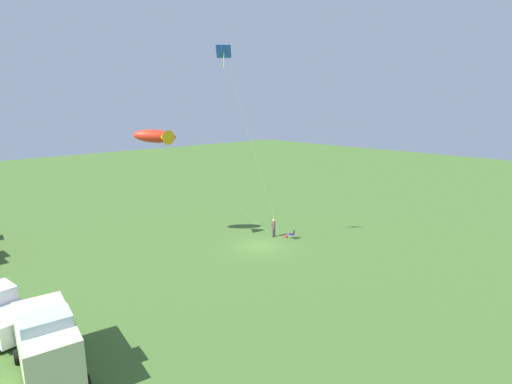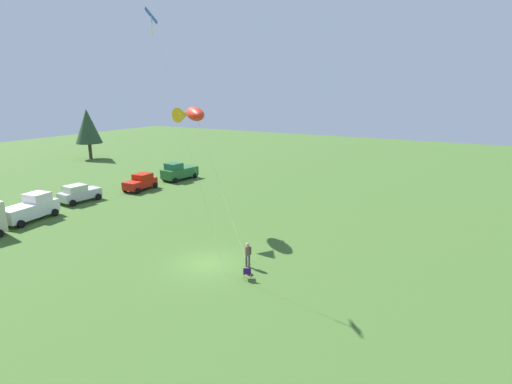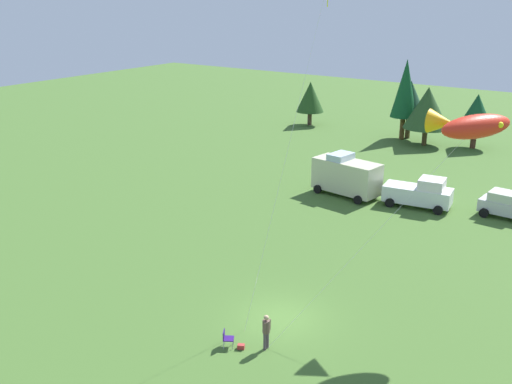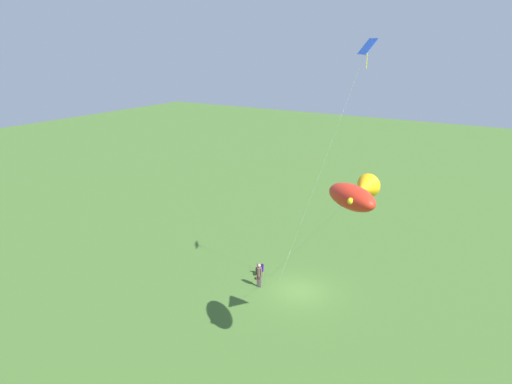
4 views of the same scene
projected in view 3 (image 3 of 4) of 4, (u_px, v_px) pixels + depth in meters
ground_plane at (281, 318)px, 30.13m from camera, size 160.00×160.00×0.00m
person_kite_flyer at (266, 329)px, 27.22m from camera, size 0.34×0.49×1.74m
folding_chair at (227, 337)px, 27.57m from camera, size 0.66×0.66×0.82m
backpack_on_grass at (241, 347)px, 27.51m from camera, size 0.38×0.34×0.22m
van_camper_beige at (346, 175)px, 47.67m from camera, size 5.66×3.22×3.34m
truck_white_pickup at (420, 193)px, 45.21m from camera, size 5.23×2.97×2.34m
car_silver_compact at (509, 206)px, 43.03m from camera, size 4.31×2.45×1.89m
treeline_distant at (510, 107)px, 59.70m from camera, size 50.54×9.32×8.72m
kite_large_fish at (467, 125)px, 28.17m from camera, size 7.60×10.50×10.30m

